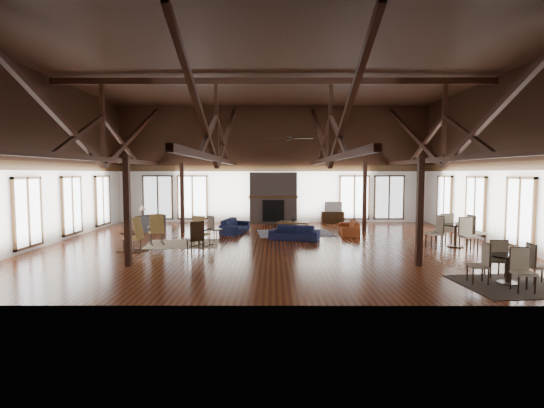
{
  "coord_description": "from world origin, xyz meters",
  "views": [
    {
      "loc": [
        -0.0,
        -15.03,
        2.56
      ],
      "look_at": [
        -0.05,
        1.0,
        1.39
      ],
      "focal_mm": 28.0,
      "sensor_mm": 36.0,
      "label": 1
    }
  ],
  "objects_px": {
    "sofa_navy_front": "(294,233)",
    "armchair": "(151,223)",
    "tv_console": "(332,217)",
    "coffee_table": "(294,223)",
    "cafe_table_far": "(456,231)",
    "sofa_navy_left": "(235,226)",
    "cafe_table_near": "(508,264)",
    "sofa_orange": "(349,228)"
  },
  "relations": [
    {
      "from": "cafe_table_near",
      "to": "sofa_orange",
      "type": "bearing_deg",
      "value": 105.58
    },
    {
      "from": "sofa_navy_front",
      "to": "tv_console",
      "type": "distance_m",
      "value": 6.12
    },
    {
      "from": "tv_console",
      "to": "sofa_navy_left",
      "type": "bearing_deg",
      "value": -141.36
    },
    {
      "from": "sofa_navy_front",
      "to": "sofa_orange",
      "type": "relative_size",
      "value": 1.01
    },
    {
      "from": "sofa_orange",
      "to": "armchair",
      "type": "xyz_separation_m",
      "value": [
        -8.59,
        0.84,
        0.08
      ]
    },
    {
      "from": "sofa_navy_front",
      "to": "coffee_table",
      "type": "relative_size",
      "value": 1.31
    },
    {
      "from": "sofa_orange",
      "to": "coffee_table",
      "type": "distance_m",
      "value": 2.33
    },
    {
      "from": "sofa_navy_front",
      "to": "armchair",
      "type": "bearing_deg",
      "value": 173.92
    },
    {
      "from": "sofa_orange",
      "to": "tv_console",
      "type": "distance_m",
      "value": 4.09
    },
    {
      "from": "tv_console",
      "to": "armchair",
      "type": "bearing_deg",
      "value": -158.97
    },
    {
      "from": "sofa_navy_front",
      "to": "armchair",
      "type": "xyz_separation_m",
      "value": [
        -6.2,
        2.44,
        0.07
      ]
    },
    {
      "from": "armchair",
      "to": "cafe_table_near",
      "type": "height_order",
      "value": "cafe_table_near"
    },
    {
      "from": "sofa_navy_left",
      "to": "coffee_table",
      "type": "distance_m",
      "value": 2.53
    },
    {
      "from": "armchair",
      "to": "coffee_table",
      "type": "bearing_deg",
      "value": -83.59
    },
    {
      "from": "sofa_navy_front",
      "to": "cafe_table_near",
      "type": "bearing_deg",
      "value": -38.83
    },
    {
      "from": "sofa_navy_left",
      "to": "tv_console",
      "type": "relative_size",
      "value": 1.79
    },
    {
      "from": "sofa_orange",
      "to": "cafe_table_far",
      "type": "height_order",
      "value": "cafe_table_far"
    },
    {
      "from": "cafe_table_near",
      "to": "cafe_table_far",
      "type": "distance_m",
      "value": 5.02
    },
    {
      "from": "coffee_table",
      "to": "cafe_table_near",
      "type": "relative_size",
      "value": 0.79
    },
    {
      "from": "sofa_navy_front",
      "to": "armchair",
      "type": "relative_size",
      "value": 1.75
    },
    {
      "from": "cafe_table_near",
      "to": "cafe_table_far",
      "type": "height_order",
      "value": "cafe_table_far"
    },
    {
      "from": "armchair",
      "to": "cafe_table_far",
      "type": "xyz_separation_m",
      "value": [
        11.73,
        -3.92,
        0.19
      ]
    },
    {
      "from": "cafe_table_far",
      "to": "cafe_table_near",
      "type": "bearing_deg",
      "value": -100.34
    },
    {
      "from": "coffee_table",
      "to": "armchair",
      "type": "height_order",
      "value": "armchair"
    },
    {
      "from": "sofa_orange",
      "to": "cafe_table_far",
      "type": "xyz_separation_m",
      "value": [
        3.14,
        -3.08,
        0.27
      ]
    },
    {
      "from": "sofa_navy_front",
      "to": "cafe_table_far",
      "type": "xyz_separation_m",
      "value": [
        5.52,
        -1.48,
        0.27
      ]
    },
    {
      "from": "armchair",
      "to": "cafe_table_near",
      "type": "distance_m",
      "value": 13.99
    },
    {
      "from": "sofa_navy_front",
      "to": "cafe_table_near",
      "type": "height_order",
      "value": "cafe_table_near"
    },
    {
      "from": "sofa_navy_front",
      "to": "sofa_orange",
      "type": "xyz_separation_m",
      "value": [
        2.39,
        1.6,
        -0.0
      ]
    },
    {
      "from": "armchair",
      "to": "cafe_table_far",
      "type": "relative_size",
      "value": 0.51
    },
    {
      "from": "armchair",
      "to": "cafe_table_near",
      "type": "relative_size",
      "value": 0.59
    },
    {
      "from": "armchair",
      "to": "sofa_navy_left",
      "type": "bearing_deg",
      "value": -84.92
    },
    {
      "from": "coffee_table",
      "to": "cafe_table_near",
      "type": "height_order",
      "value": "cafe_table_near"
    },
    {
      "from": "sofa_orange",
      "to": "coffee_table",
      "type": "xyz_separation_m",
      "value": [
        -2.32,
        0.13,
        0.17
      ]
    },
    {
      "from": "coffee_table",
      "to": "sofa_navy_front",
      "type": "bearing_deg",
      "value": -77.91
    },
    {
      "from": "cafe_table_far",
      "to": "tv_console",
      "type": "bearing_deg",
      "value": 114.5
    },
    {
      "from": "coffee_table",
      "to": "armchair",
      "type": "distance_m",
      "value": 6.31
    },
    {
      "from": "coffee_table",
      "to": "cafe_table_far",
      "type": "bearing_deg",
      "value": -16.16
    },
    {
      "from": "sofa_orange",
      "to": "armchair",
      "type": "height_order",
      "value": "armchair"
    },
    {
      "from": "sofa_navy_front",
      "to": "coffee_table",
      "type": "xyz_separation_m",
      "value": [
        0.07,
        1.74,
        0.17
      ]
    },
    {
      "from": "coffee_table",
      "to": "cafe_table_far",
      "type": "distance_m",
      "value": 6.33
    },
    {
      "from": "armchair",
      "to": "tv_console",
      "type": "xyz_separation_m",
      "value": [
        8.46,
        3.25,
        -0.06
      ]
    }
  ]
}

